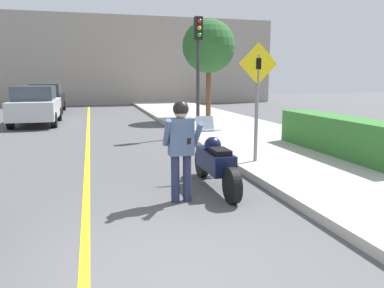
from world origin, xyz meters
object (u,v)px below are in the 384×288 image
object	(u,v)px
motorcycle	(215,162)
parked_car_black	(47,98)
crossing_sign	(257,91)
person_biker	(181,141)
traffic_light	(198,53)
street_tree	(209,47)
parked_car_silver	(36,105)

from	to	relation	value
motorcycle	parked_car_black	size ratio (longest dim) A/B	0.56
motorcycle	crossing_sign	world-z (taller)	crossing_sign
person_biker	traffic_light	world-z (taller)	traffic_light
person_biker	street_tree	bearing A→B (deg)	70.35
crossing_sign	parked_car_silver	distance (m)	11.47
crossing_sign	street_tree	size ratio (longest dim) A/B	0.58
crossing_sign	parked_car_silver	bearing A→B (deg)	121.13
motorcycle	traffic_light	distance (m)	6.68
crossing_sign	traffic_light	bearing A→B (deg)	89.97
motorcycle	person_biker	bearing A→B (deg)	-143.36
motorcycle	person_biker	distance (m)	1.11
traffic_light	person_biker	bearing A→B (deg)	-108.26
person_biker	parked_car_silver	world-z (taller)	parked_car_silver
parked_car_black	street_tree	bearing A→B (deg)	-38.28
motorcycle	parked_car_silver	world-z (taller)	parked_car_silver
street_tree	parked_car_black	bearing A→B (deg)	141.72
parked_car_silver	crossing_sign	bearing A→B (deg)	-58.87
street_tree	parked_car_silver	xyz separation A→B (m)	(-7.78, 0.28, -2.61)
person_biker	crossing_sign	bearing A→B (deg)	40.73
crossing_sign	parked_car_silver	world-z (taller)	crossing_sign
crossing_sign	street_tree	bearing A→B (deg)	78.86
street_tree	motorcycle	bearing A→B (deg)	-106.91
person_biker	traffic_light	size ratio (longest dim) A/B	0.43
street_tree	parked_car_silver	size ratio (longest dim) A/B	1.09
traffic_light	parked_car_black	world-z (taller)	traffic_light
motorcycle	parked_car_black	bearing A→B (deg)	105.25
person_biker	street_tree	world-z (taller)	street_tree
traffic_light	street_tree	size ratio (longest dim) A/B	0.85
person_biker	parked_car_silver	bearing A→B (deg)	107.62
person_biker	parked_car_black	bearing A→B (deg)	102.38
motorcycle	street_tree	world-z (taller)	street_tree
person_biker	street_tree	xyz separation A→B (m)	(4.07, 11.40, 2.45)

